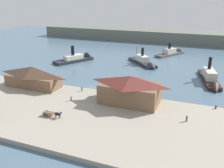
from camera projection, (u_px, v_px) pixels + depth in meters
ground_plane at (92, 88)px, 91.28m from camera, size 320.00×320.00×0.00m
quay_promenade at (58, 111)px, 71.82m from camera, size 110.00×36.00×1.20m
seawall_edge at (88, 90)px, 87.96m from camera, size 110.00×0.80×1.00m
ferry_shed_east_terminal at (33, 77)px, 87.96m from camera, size 20.02×7.57×7.37m
ferry_shed_customs_shed at (130, 89)px, 74.65m from camera, size 17.76×10.53×8.38m
horse_cart at (52, 113)px, 66.67m from camera, size 5.77×1.44×1.87m
pedestrian_walking_west at (71, 98)px, 77.10m from camera, size 0.37×0.37×1.51m
pedestrian_walking_east at (82, 89)px, 84.83m from camera, size 0.41×0.41×1.66m
pedestrian_by_tram at (187, 118)px, 64.23m from camera, size 0.44×0.44×1.76m
mooring_post_east at (216, 107)px, 71.61m from camera, size 0.44×0.44×0.90m
ferry_approaching_west at (210, 79)px, 95.77m from camera, size 10.03×26.16×10.80m
ferry_approaching_east at (79, 58)px, 129.39m from camera, size 16.24×22.48×10.56m
ferry_moored_west at (145, 63)px, 120.89m from camera, size 19.19×19.68×9.76m
ferry_moored_east at (173, 53)px, 142.65m from camera, size 14.82×21.23×8.77m
far_headland at (157, 35)px, 186.21m from camera, size 180.00×24.00×8.00m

